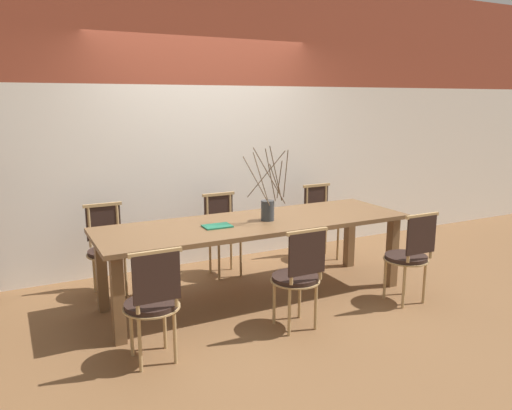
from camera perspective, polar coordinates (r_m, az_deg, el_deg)
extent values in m
plane|color=brown|center=(4.82, 0.00, -10.46)|extent=(16.00, 16.00, 0.00)
cube|color=white|center=(5.69, -5.83, 3.37)|extent=(12.00, 0.06, 1.99)
cube|color=brown|center=(5.68, -6.19, 19.55)|extent=(12.00, 0.06, 1.21)
cube|color=brown|center=(4.60, 0.00, -2.07)|extent=(2.91, 0.90, 0.04)
cube|color=brown|center=(3.98, -15.49, -10.43)|extent=(0.09, 0.09, 0.71)
cube|color=brown|center=(5.17, 15.30, -5.20)|extent=(0.09, 0.09, 0.71)
cube|color=brown|center=(4.62, -17.25, -7.38)|extent=(0.09, 0.09, 0.71)
cube|color=brown|center=(5.68, 10.63, -3.45)|extent=(0.09, 0.09, 0.71)
cylinder|color=black|center=(3.66, -11.86, -11.02)|extent=(0.38, 0.38, 0.04)
cylinder|color=tan|center=(3.67, -11.84, -11.36)|extent=(0.41, 0.41, 0.01)
cylinder|color=tan|center=(3.84, -14.06, -13.65)|extent=(0.03, 0.03, 0.41)
cylinder|color=tan|center=(3.89, -10.40, -13.11)|extent=(0.03, 0.03, 0.41)
cylinder|color=tan|center=(3.62, -13.13, -15.24)|extent=(0.03, 0.03, 0.41)
cylinder|color=tan|center=(3.67, -9.26, -14.63)|extent=(0.03, 0.03, 0.41)
cylinder|color=tan|center=(3.40, -13.49, -8.77)|extent=(0.03, 0.03, 0.42)
cylinder|color=tan|center=(3.47, -9.16, -8.19)|extent=(0.03, 0.03, 0.42)
cube|color=black|center=(3.42, -11.29, -8.18)|extent=(0.32, 0.02, 0.34)
cube|color=tan|center=(3.37, -11.44, -5.36)|extent=(0.36, 0.03, 0.03)
cylinder|color=black|center=(4.10, 4.49, -8.27)|extent=(0.38, 0.38, 0.04)
cylinder|color=tan|center=(4.10, 4.49, -8.57)|extent=(0.41, 0.41, 0.01)
cylinder|color=tan|center=(4.22, 2.09, -10.86)|extent=(0.03, 0.03, 0.41)
cylinder|color=tan|center=(4.34, 5.00, -10.25)|extent=(0.03, 0.03, 0.41)
cylinder|color=tan|center=(4.02, 3.84, -12.06)|extent=(0.03, 0.03, 0.41)
cylinder|color=tan|center=(4.14, 6.84, -11.37)|extent=(0.03, 0.03, 0.41)
cylinder|color=tan|center=(3.82, 4.10, -6.12)|extent=(0.03, 0.03, 0.42)
cylinder|color=tan|center=(3.96, 7.43, -5.54)|extent=(0.03, 0.03, 0.42)
cube|color=black|center=(3.88, 5.84, -5.55)|extent=(0.32, 0.02, 0.34)
cube|color=tan|center=(3.84, 5.85, -3.04)|extent=(0.36, 0.03, 0.03)
cylinder|color=black|center=(4.79, 16.76, -5.72)|extent=(0.38, 0.38, 0.04)
cylinder|color=tan|center=(4.80, 16.75, -5.99)|extent=(0.41, 0.41, 0.01)
cylinder|color=tan|center=(4.87, 14.53, -8.07)|extent=(0.03, 0.03, 0.41)
cylinder|color=tan|center=(5.03, 16.67, -7.55)|extent=(0.03, 0.03, 0.41)
cylinder|color=tan|center=(4.70, 16.54, -8.93)|extent=(0.03, 0.03, 0.41)
cylinder|color=tan|center=(4.86, 18.69, -8.35)|extent=(0.03, 0.03, 0.41)
cylinder|color=tan|center=(4.53, 17.11, -3.76)|extent=(0.03, 0.03, 0.42)
cylinder|color=tan|center=(4.71, 19.46, -3.31)|extent=(0.03, 0.03, 0.42)
cube|color=black|center=(4.61, 18.37, -3.29)|extent=(0.32, 0.02, 0.34)
cube|color=tan|center=(4.57, 18.47, -1.16)|extent=(0.36, 0.03, 0.03)
cylinder|color=black|center=(4.95, -16.52, -5.13)|extent=(0.38, 0.38, 0.04)
cylinder|color=tan|center=(4.96, -16.50, -5.39)|extent=(0.41, 0.41, 0.01)
cylinder|color=tan|center=(4.93, -14.67, -7.83)|extent=(0.03, 0.03, 0.41)
cylinder|color=tan|center=(4.89, -17.53, -8.17)|extent=(0.03, 0.03, 0.41)
cylinder|color=tan|center=(5.16, -15.27, -6.97)|extent=(0.03, 0.03, 0.41)
cylinder|color=tan|center=(5.12, -18.00, -7.28)|extent=(0.03, 0.03, 0.41)
cylinder|color=tan|center=(5.07, -15.53, -2.00)|extent=(0.03, 0.03, 0.42)
cylinder|color=tan|center=(5.03, -18.51, -2.31)|extent=(0.03, 0.03, 0.42)
cube|color=black|center=(5.05, -17.04, -1.91)|extent=(0.32, 0.02, 0.34)
cube|color=tan|center=(5.01, -17.15, 0.02)|extent=(0.36, 0.03, 0.03)
cylinder|color=black|center=(5.29, -3.56, -3.58)|extent=(0.38, 0.38, 0.04)
cylinder|color=tan|center=(5.29, -3.56, -3.83)|extent=(0.41, 0.41, 0.01)
cylinder|color=tan|center=(5.29, -1.75, -6.06)|extent=(0.03, 0.03, 0.41)
cylinder|color=tan|center=(5.19, -4.24, -6.43)|extent=(0.03, 0.03, 0.41)
cylinder|color=tan|center=(5.51, -2.86, -5.35)|extent=(0.03, 0.03, 0.41)
cylinder|color=tan|center=(5.41, -5.27, -5.68)|extent=(0.03, 0.03, 0.41)
cylinder|color=tan|center=(5.43, -2.98, -0.68)|extent=(0.03, 0.03, 0.42)
cylinder|color=tan|center=(5.33, -5.60, -0.96)|extent=(0.03, 0.03, 0.42)
cube|color=black|center=(5.38, -4.30, -0.59)|extent=(0.32, 0.02, 0.34)
cube|color=tan|center=(5.34, -4.31, 1.23)|extent=(0.36, 0.03, 0.03)
cylinder|color=black|center=(5.88, 7.72, -2.08)|extent=(0.38, 0.38, 0.04)
cylinder|color=tan|center=(5.88, 7.71, -2.30)|extent=(0.41, 0.41, 0.01)
cylinder|color=tan|center=(5.91, 9.33, -4.29)|extent=(0.03, 0.03, 0.41)
cylinder|color=tan|center=(5.77, 7.34, -4.62)|extent=(0.03, 0.03, 0.41)
cylinder|color=tan|center=(6.10, 7.96, -3.72)|extent=(0.03, 0.03, 0.41)
cylinder|color=tan|center=(5.97, 6.00, -4.03)|extent=(0.03, 0.03, 0.41)
cylinder|color=tan|center=(6.03, 7.95, 0.50)|extent=(0.03, 0.03, 0.42)
cylinder|color=tan|center=(5.89, 5.81, 0.27)|extent=(0.03, 0.03, 0.42)
cube|color=black|center=(5.96, 6.87, 0.59)|extent=(0.32, 0.02, 0.34)
cube|color=tan|center=(5.92, 6.94, 2.24)|extent=(0.36, 0.03, 0.03)
cylinder|color=#33383D|center=(4.60, 1.34, -0.63)|extent=(0.12, 0.12, 0.19)
cylinder|color=brown|center=(4.42, 0.04, 2.79)|extent=(0.13, 0.30, 0.41)
cylinder|color=brown|center=(4.56, 2.70, 2.87)|extent=(0.08, 0.21, 0.38)
cylinder|color=brown|center=(4.39, 1.53, 3.34)|extent=(0.27, 0.12, 0.50)
cylinder|color=brown|center=(4.49, 2.29, 2.58)|extent=(0.18, 0.08, 0.36)
cylinder|color=brown|center=(4.49, 1.67, 3.41)|extent=(0.11, 0.01, 0.49)
cylinder|color=brown|center=(4.47, 0.57, 3.12)|extent=(0.08, 0.19, 0.45)
cylinder|color=brown|center=(4.48, 2.28, 3.58)|extent=(0.18, 0.08, 0.52)
cylinder|color=brown|center=(4.55, 3.41, 3.48)|extent=(0.14, 0.31, 0.48)
cylinder|color=brown|center=(4.71, 1.17, 3.55)|extent=(0.34, 0.15, 0.44)
cube|color=#1E6B4C|center=(4.39, -4.46, -2.42)|extent=(0.25, 0.18, 0.01)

